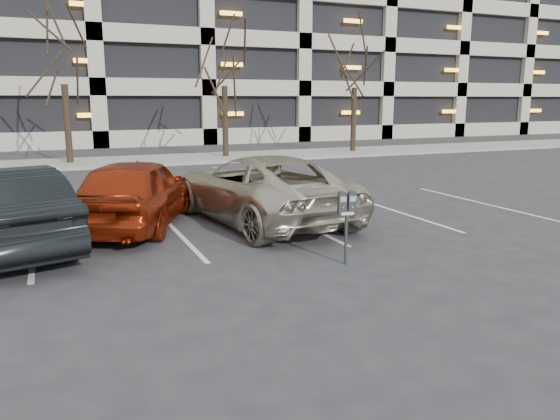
{
  "coord_description": "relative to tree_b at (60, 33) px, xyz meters",
  "views": [
    {
      "loc": [
        -3.77,
        -9.12,
        2.79
      ],
      "look_at": [
        -0.1,
        -0.42,
        0.87
      ],
      "focal_mm": 35.0,
      "sensor_mm": 36.0,
      "label": 1
    }
  ],
  "objects": [
    {
      "name": "ground",
      "position": [
        3.0,
        -16.0,
        -5.47
      ],
      "size": [
        140.0,
        140.0,
        0.0
      ],
      "primitive_type": "plane",
      "color": "#28282B",
      "rests_on": "ground"
    },
    {
      "name": "sidewalk",
      "position": [
        3.0,
        0.0,
        -5.41
      ],
      "size": [
        80.0,
        4.0,
        0.12
      ],
      "primitive_type": "cube",
      "color": "gray",
      "rests_on": "ground"
    },
    {
      "name": "stall_lines",
      "position": [
        1.6,
        -13.7,
        -5.47
      ],
      "size": [
        16.9,
        5.2,
        0.0
      ],
      "color": "silver",
      "rests_on": "ground"
    },
    {
      "name": "parking_garage",
      "position": [
        15.0,
        17.84,
        3.79
      ],
      "size": [
        52.0,
        20.0,
        19.0
      ],
      "color": "black",
      "rests_on": "ground"
    },
    {
      "name": "tree_b",
      "position": [
        0.0,
        0.0,
        0.0
      ],
      "size": [
        3.33,
        3.33,
        7.58
      ],
      "color": "black",
      "rests_on": "ground"
    },
    {
      "name": "tree_c",
      "position": [
        7.0,
        0.0,
        -0.01
      ],
      "size": [
        3.33,
        3.33,
        7.56
      ],
      "color": "black",
      "rests_on": "ground"
    },
    {
      "name": "tree_d",
      "position": [
        14.0,
        0.0,
        -0.05
      ],
      "size": [
        3.3,
        3.3,
        7.51
      ],
      "color": "black",
      "rests_on": "ground"
    },
    {
      "name": "parking_meter",
      "position": [
        3.78,
        -17.24,
        -4.51
      ],
      "size": [
        0.34,
        0.18,
        1.25
      ],
      "rotation": [
        0.0,
        0.0,
        -0.17
      ],
      "color": "black",
      "rests_on": "ground"
    },
    {
      "name": "suv_silver",
      "position": [
        3.66,
        -13.49,
        -4.7
      ],
      "size": [
        3.24,
        5.82,
        1.55
      ],
      "rotation": [
        0.0,
        0.0,
        3.27
      ],
      "color": "#BFB7A2",
      "rests_on": "ground"
    },
    {
      "name": "car_red",
      "position": [
        0.9,
        -12.98,
        -4.69
      ],
      "size": [
        3.62,
        4.95,
        1.57
      ],
      "primitive_type": "imported",
      "rotation": [
        0.0,
        0.0,
        2.71
      ],
      "color": "maroon",
      "rests_on": "ground"
    },
    {
      "name": "car_dark",
      "position": [
        -1.67,
        -14.02,
        -4.69
      ],
      "size": [
        2.83,
        5.03,
        1.57
      ],
      "primitive_type": "imported",
      "rotation": [
        0.0,
        0.0,
        3.4
      ],
      "color": "black",
      "rests_on": "ground"
    }
  ]
}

